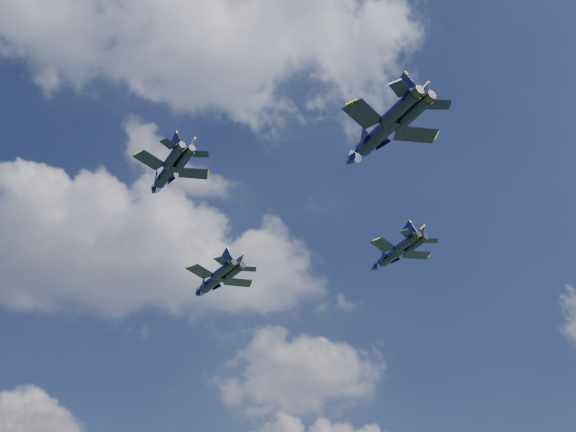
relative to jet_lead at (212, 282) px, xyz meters
The scene contains 4 objects.
jet_lead is the anchor object (origin of this frame).
jet_left 28.19m from the jet_lead, 105.08° to the right, with size 9.97×13.81×3.28m.
jet_right 30.45m from the jet_lead, 25.51° to the right, with size 10.10×13.97×3.32m.
jet_slot 43.96m from the jet_lead, 63.97° to the right, with size 12.83×17.77×4.22m.
Camera 1 is at (-9.28, -88.86, 7.47)m, focal length 45.00 mm.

